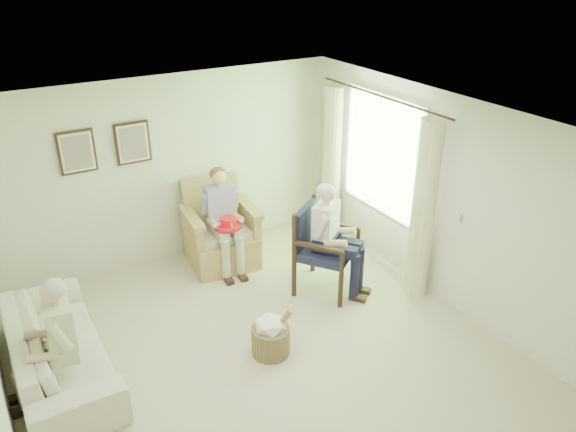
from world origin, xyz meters
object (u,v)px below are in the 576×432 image
at_px(wood_armchair, 323,243).
at_px(hatbox, 271,335).
at_px(wicker_armchair, 220,238).
at_px(red_hat, 228,224).
at_px(person_dark, 331,232).
at_px(person_wicker, 223,212).
at_px(person_sofa, 58,335).
at_px(sofa, 58,347).

distance_m(wood_armchair, hatbox, 1.58).
relative_size(wicker_armchair, red_hat, 3.15).
relative_size(person_dark, hatbox, 2.34).
xyz_separation_m(wood_armchair, red_hat, (-0.93, 0.87, 0.14)).
bearing_deg(person_dark, wood_armchair, 54.05).
xyz_separation_m(person_dark, hatbox, (-1.26, -0.69, -0.63)).
xyz_separation_m(person_wicker, person_sofa, (-2.41, -1.50, -0.10)).
distance_m(person_dark, hatbox, 1.57).
relative_size(person_wicker, hatbox, 2.29).
bearing_deg(red_hat, sofa, -159.47).
height_order(person_wicker, person_sofa, person_wicker).
height_order(wood_armchair, sofa, wood_armchair).
relative_size(wood_armchair, person_wicker, 0.79).
relative_size(sofa, person_wicker, 1.57).
height_order(person_sofa, hatbox, person_sofa).
bearing_deg(person_sofa, person_dark, 99.03).
bearing_deg(person_sofa, sofa, -175.11).
height_order(wicker_armchair, hatbox, wicker_armchair).
height_order(wicker_armchair, person_dark, person_dark).
distance_m(sofa, red_hat, 2.59).
height_order(sofa, person_sofa, person_sofa).
bearing_deg(wicker_armchair, person_wicker, -84.39).
distance_m(sofa, hatbox, 2.23).
relative_size(sofa, hatbox, 3.60).
bearing_deg(person_dark, red_hat, 95.23).
distance_m(sofa, person_dark, 3.36).
bearing_deg(red_hat, person_sofa, -151.46).
xyz_separation_m(wood_armchair, sofa, (-3.31, -0.02, -0.29)).
bearing_deg(sofa, wood_armchair, -89.64).
bearing_deg(wood_armchair, person_dark, -125.95).
bearing_deg(wicker_armchair, person_dark, -51.87).
height_order(wicker_armchair, red_hat, wicker_armchair).
relative_size(wood_armchair, hatbox, 1.82).
relative_size(wicker_armchair, wood_armchair, 1.05).
relative_size(wicker_armchair, hatbox, 1.90).
relative_size(person_wicker, red_hat, 3.79).
distance_m(wood_armchair, person_dark, 0.31).
xyz_separation_m(wood_armchair, person_sofa, (-3.31, -0.42, 0.13)).
xyz_separation_m(wicker_armchair, person_wicker, (-0.00, -0.15, 0.47)).
relative_size(sofa, person_dark, 1.54).
bearing_deg(person_sofa, wood_armchair, 102.20).
bearing_deg(wood_armchair, person_wicker, 94.06).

